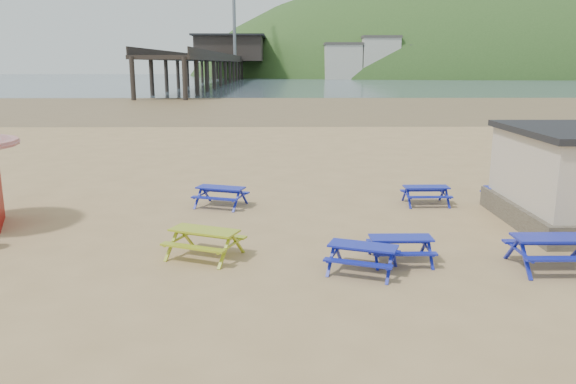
{
  "coord_description": "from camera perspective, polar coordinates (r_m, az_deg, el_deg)",
  "views": [
    {
      "loc": [
        -0.59,
        -16.45,
        5.12
      ],
      "look_at": [
        -0.37,
        1.5,
        1.0
      ],
      "focal_mm": 35.0,
      "sensor_mm": 36.0,
      "label": 1
    }
  ],
  "objects": [
    {
      "name": "picnic_table_blue_a",
      "position": [
        20.66,
        -6.83,
        -0.48
      ],
      "size": [
        2.08,
        1.87,
        0.73
      ],
      "rotation": [
        0.0,
        0.0,
        -0.31
      ],
      "color": "#0621A4",
      "rests_on": "ground"
    },
    {
      "name": "picnic_table_yellow",
      "position": [
        15.36,
        -8.46,
        -5.17
      ],
      "size": [
        2.27,
        2.08,
        0.78
      ],
      "rotation": [
        0.0,
        0.0,
        -0.39
      ],
      "color": "#88AC13",
      "rests_on": "ground"
    },
    {
      "name": "picnic_table_blue_f",
      "position": [
        15.83,
        25.37,
        -5.6
      ],
      "size": [
        2.04,
        1.65,
        0.86
      ],
      "rotation": [
        0.0,
        0.0,
        0.0
      ],
      "color": "#0621A4",
      "rests_on": "ground"
    },
    {
      "name": "headland_town",
      "position": [
        262.71,
        19.73,
        8.89
      ],
      "size": [
        264.0,
        144.0,
        108.0
      ],
      "color": "#2D4C1E",
      "rests_on": "ground"
    },
    {
      "name": "picnic_table_blue_b",
      "position": [
        21.42,
        13.83,
        -0.34
      ],
      "size": [
        1.67,
        1.35,
        0.69
      ],
      "rotation": [
        0.0,
        0.0,
        0.02
      ],
      "color": "#0621A4",
      "rests_on": "ground"
    },
    {
      "name": "pier",
      "position": [
        195.46,
        -5.95,
        12.95
      ],
      "size": [
        24.0,
        220.0,
        39.29
      ],
      "color": "black",
      "rests_on": "ground"
    },
    {
      "name": "wet_sand",
      "position": [
        71.64,
        -0.22,
        8.82
      ],
      "size": [
        400.0,
        400.0,
        0.0
      ],
      "primitive_type": "plane",
      "color": "olive",
      "rests_on": "ground"
    },
    {
      "name": "sea",
      "position": [
        186.53,
        -0.52,
        11.34
      ],
      "size": [
        400.0,
        400.0,
        0.0
      ],
      "primitive_type": "plane",
      "color": "#485A67",
      "rests_on": "ground"
    },
    {
      "name": "ground",
      "position": [
        17.24,
        1.3,
        -4.35
      ],
      "size": [
        400.0,
        400.0,
        0.0
      ],
      "primitive_type": "plane",
      "color": "tan",
      "rests_on": "ground"
    },
    {
      "name": "picnic_table_blue_c",
      "position": [
        22.14,
        21.49,
        -0.42
      ],
      "size": [
        1.69,
        1.36,
        0.71
      ],
      "rotation": [
        0.0,
        0.0,
        -0.0
      ],
      "color": "#0621A4",
      "rests_on": "ground"
    },
    {
      "name": "picnic_table_blue_d",
      "position": [
        14.27,
        7.59,
        -6.7
      ],
      "size": [
        2.06,
        1.87,
        0.71
      ],
      "rotation": [
        0.0,
        0.0,
        -0.36
      ],
      "color": "#0621A4",
      "rests_on": "ground"
    },
    {
      "name": "picnic_table_blue_e",
      "position": [
        15.14,
        11.36,
        -5.73
      ],
      "size": [
        1.64,
        1.33,
        0.68
      ],
      "rotation": [
        0.0,
        0.0,
        0.01
      ],
      "color": "#0621A4",
      "rests_on": "ground"
    }
  ]
}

